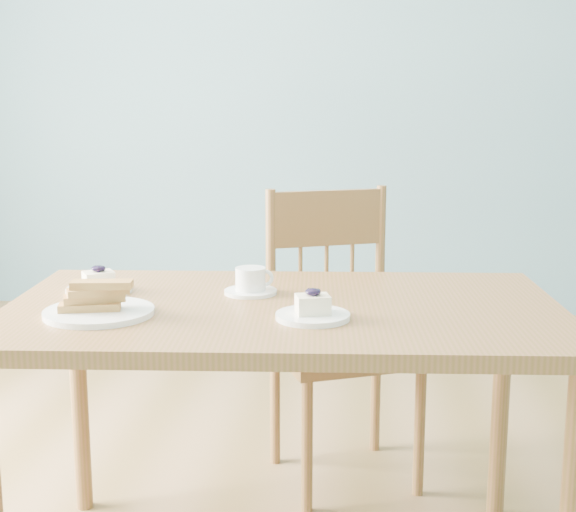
{
  "coord_description": "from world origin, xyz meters",
  "views": [
    {
      "loc": [
        0.19,
        -1.98,
        1.18
      ],
      "look_at": [
        0.0,
        -0.09,
        0.81
      ],
      "focal_mm": 50.0,
      "sensor_mm": 36.0,
      "label": 1
    }
  ],
  "objects_px": {
    "cheesecake_plate_near": "(313,311)",
    "dining_table": "(283,333)",
    "cheesecake_plate_far": "(99,285)",
    "dining_chair": "(340,333)",
    "biscotti_plate": "(99,305)",
    "coffee_cup": "(251,283)"
  },
  "relations": [
    {
      "from": "cheesecake_plate_near",
      "to": "dining_table",
      "type": "bearing_deg",
      "value": 122.75
    },
    {
      "from": "cheesecake_plate_far",
      "to": "dining_chair",
      "type": "bearing_deg",
      "value": 40.48
    },
    {
      "from": "biscotti_plate",
      "to": "coffee_cup",
      "type": "bearing_deg",
      "value": 37.44
    },
    {
      "from": "dining_table",
      "to": "biscotti_plate",
      "type": "distance_m",
      "value": 0.44
    },
    {
      "from": "dining_table",
      "to": "cheesecake_plate_far",
      "type": "relative_size",
      "value": 8.27
    },
    {
      "from": "dining_table",
      "to": "coffee_cup",
      "type": "bearing_deg",
      "value": 128.7
    },
    {
      "from": "cheesecake_plate_near",
      "to": "biscotti_plate",
      "type": "xyz_separation_m",
      "value": [
        -0.48,
        -0.02,
        0.01
      ]
    },
    {
      "from": "dining_chair",
      "to": "cheesecake_plate_far",
      "type": "bearing_deg",
      "value": -162.01
    },
    {
      "from": "coffee_cup",
      "to": "cheesecake_plate_far",
      "type": "bearing_deg",
      "value": 164.97
    },
    {
      "from": "dining_chair",
      "to": "biscotti_plate",
      "type": "height_order",
      "value": "dining_chair"
    },
    {
      "from": "dining_chair",
      "to": "biscotti_plate",
      "type": "relative_size",
      "value": 3.67
    },
    {
      "from": "dining_chair",
      "to": "cheesecake_plate_far",
      "type": "height_order",
      "value": "dining_chair"
    },
    {
      "from": "cheesecake_plate_far",
      "to": "cheesecake_plate_near",
      "type": "bearing_deg",
      "value": -19.62
    },
    {
      "from": "cheesecake_plate_near",
      "to": "coffee_cup",
      "type": "bearing_deg",
      "value": 127.45
    },
    {
      "from": "cheesecake_plate_near",
      "to": "cheesecake_plate_far",
      "type": "xyz_separation_m",
      "value": [
        -0.55,
        0.2,
        -0.0
      ]
    },
    {
      "from": "dining_table",
      "to": "coffee_cup",
      "type": "distance_m",
      "value": 0.17
    },
    {
      "from": "dining_table",
      "to": "biscotti_plate",
      "type": "bearing_deg",
      "value": -164.94
    },
    {
      "from": "cheesecake_plate_near",
      "to": "coffee_cup",
      "type": "xyz_separation_m",
      "value": [
        -0.17,
        0.22,
        0.01
      ]
    },
    {
      "from": "biscotti_plate",
      "to": "cheesecake_plate_far",
      "type": "bearing_deg",
      "value": 108.69
    },
    {
      "from": "cheesecake_plate_near",
      "to": "biscotti_plate",
      "type": "distance_m",
      "value": 0.48
    },
    {
      "from": "coffee_cup",
      "to": "dining_table",
      "type": "bearing_deg",
      "value": -66.34
    },
    {
      "from": "dining_table",
      "to": "biscotti_plate",
      "type": "relative_size",
      "value": 5.5
    }
  ]
}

